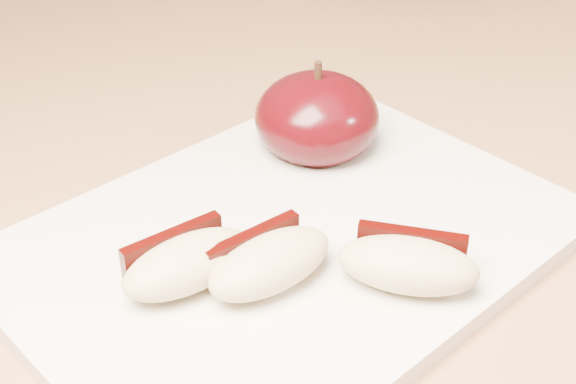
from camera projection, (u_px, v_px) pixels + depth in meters
cutting_board at (288, 242)px, 0.40m from camera, size 0.29×0.22×0.01m
apple_half at (317, 118)px, 0.46m from camera, size 0.08×0.08×0.06m
apple_wedge_a at (186, 262)px, 0.36m from camera, size 0.06×0.03×0.02m
apple_wedge_b at (268, 261)px, 0.36m from camera, size 0.06×0.03×0.02m
apple_wedge_c at (408, 263)px, 0.36m from camera, size 0.06×0.07×0.02m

